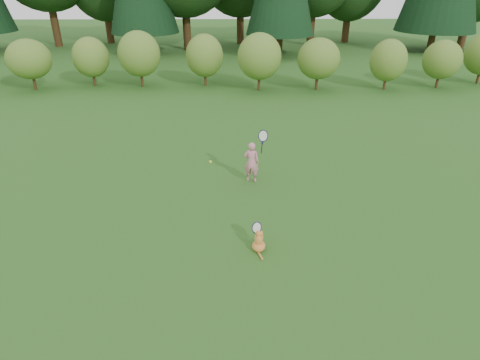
{
  "coord_description": "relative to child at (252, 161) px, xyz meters",
  "views": [
    {
      "loc": [
        0.03,
        -8.14,
        5.28
      ],
      "look_at": [
        0.2,
        0.8,
        0.7
      ],
      "focal_mm": 30.0,
      "sensor_mm": 36.0,
      "label": 1
    }
  ],
  "objects": [
    {
      "name": "shrub_row",
      "position": [
        -0.56,
        10.9,
        0.78
      ],
      "size": [
        28.0,
        3.0,
        2.8
      ],
      "primitive_type": null,
      "color": "#567725",
      "rests_on": "ground"
    },
    {
      "name": "ground",
      "position": [
        -0.56,
        -2.1,
        -0.62
      ],
      "size": [
        100.0,
        100.0,
        0.0
      ],
      "primitive_type": "plane",
      "color": "#1D4F16",
      "rests_on": "ground"
    },
    {
      "name": "child",
      "position": [
        0.0,
        0.0,
        0.0
      ],
      "size": [
        0.71,
        0.49,
        1.78
      ],
      "rotation": [
        0.0,
        0.0,
        2.93
      ],
      "color": "#D37E8D",
      "rests_on": "ground"
    },
    {
      "name": "tennis_ball",
      "position": [
        -1.15,
        -0.23,
        0.1
      ],
      "size": [
        0.08,
        0.08,
        0.08
      ],
      "color": "#C2ED1B",
      "rests_on": "ground"
    },
    {
      "name": "cat",
      "position": [
        0.01,
        -3.23,
        -0.37
      ],
      "size": [
        0.39,
        0.67,
        0.66
      ],
      "rotation": [
        0.0,
        0.0,
        -0.15
      ],
      "color": "orange",
      "rests_on": "ground"
    }
  ]
}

